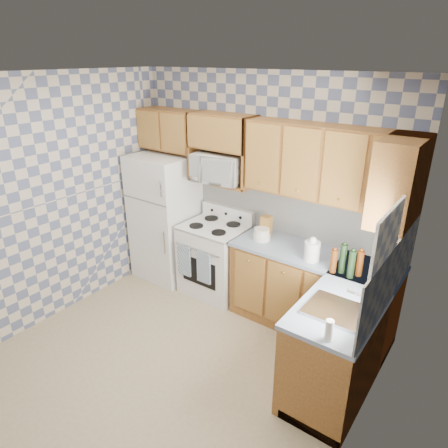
{
  "coord_description": "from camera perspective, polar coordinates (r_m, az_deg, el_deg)",
  "views": [
    {
      "loc": [
        2.25,
        -2.27,
        2.84
      ],
      "look_at": [
        0.05,
        0.75,
        1.25
      ],
      "focal_mm": 32.0,
      "sensor_mm": 36.0,
      "label": 1
    }
  ],
  "objects": [
    {
      "name": "floor",
      "position": [
        4.27,
        -6.84,
        -18.79
      ],
      "size": [
        3.4,
        3.4,
        0.0
      ],
      "primitive_type": "plane",
      "color": "#8D7A59",
      "rests_on": "ground"
    },
    {
      "name": "back_wall",
      "position": [
        4.72,
        5.61,
        4.53
      ],
      "size": [
        3.4,
        0.02,
        2.7
      ],
      "primitive_type": "cube",
      "color": "#515979",
      "rests_on": "ground"
    },
    {
      "name": "right_wall",
      "position": [
        2.77,
        19.17,
        -10.94
      ],
      "size": [
        0.02,
        3.2,
        2.7
      ],
      "primitive_type": "cube",
      "color": "#515979",
      "rests_on": "ground"
    },
    {
      "name": "backsplash_back",
      "position": [
        4.58,
        9.77,
        1.74
      ],
      "size": [
        2.6,
        0.02,
        0.56
      ],
      "primitive_type": "cube",
      "color": "silver",
      "rests_on": "back_wall"
    },
    {
      "name": "backsplash_right",
      "position": [
        3.52,
        22.79,
        -6.65
      ],
      "size": [
        0.02,
        1.6,
        0.56
      ],
      "primitive_type": "cube",
      "color": "silver",
      "rests_on": "right_wall"
    },
    {
      "name": "refrigerator",
      "position": [
        5.36,
        -8.33,
        0.92
      ],
      "size": [
        0.75,
        0.7,
        1.68
      ],
      "primitive_type": "cube",
      "color": "silver",
      "rests_on": "floor"
    },
    {
      "name": "stove_body",
      "position": [
        5.06,
        -1.27,
        -5.1
      ],
      "size": [
        0.76,
        0.65,
        0.9
      ],
      "primitive_type": "cube",
      "color": "silver",
      "rests_on": "floor"
    },
    {
      "name": "cooktop",
      "position": [
        4.87,
        -1.31,
        -0.37
      ],
      "size": [
        0.76,
        0.65,
        0.02
      ],
      "primitive_type": "cube",
      "color": "silver",
      "rests_on": "stove_body"
    },
    {
      "name": "backguard",
      "position": [
        5.03,
        0.57,
        1.62
      ],
      "size": [
        0.76,
        0.08,
        0.17
      ],
      "primitive_type": "cube",
      "color": "silver",
      "rests_on": "cooktop"
    },
    {
      "name": "dish_towel_left",
      "position": [
        4.92,
        -5.71,
        -5.15
      ],
      "size": [
        0.19,
        0.02,
        0.41
      ],
      "primitive_type": "cube",
      "color": "navy",
      "rests_on": "stove_body"
    },
    {
      "name": "dish_towel_right",
      "position": [
        4.74,
        -2.92,
        -6.2
      ],
      "size": [
        0.19,
        0.02,
        0.41
      ],
      "primitive_type": "cube",
      "color": "navy",
      "rests_on": "stove_body"
    },
    {
      "name": "base_cabinets_back",
      "position": [
        4.53,
        12.28,
        -9.53
      ],
      "size": [
        1.75,
        0.6,
        0.88
      ],
      "primitive_type": "cube",
      "color": "brown",
      "rests_on": "floor"
    },
    {
      "name": "base_cabinets_right",
      "position": [
        3.99,
        16.94,
        -15.13
      ],
      "size": [
        0.6,
        1.6,
        0.88
      ],
      "primitive_type": "cube",
      "color": "brown",
      "rests_on": "floor"
    },
    {
      "name": "countertop_back",
      "position": [
        4.3,
        12.77,
        -4.38
      ],
      "size": [
        1.77,
        0.63,
        0.04
      ],
      "primitive_type": "cube",
      "color": "slate",
      "rests_on": "base_cabinets_back"
    },
    {
      "name": "countertop_right",
      "position": [
        3.73,
        17.68,
        -9.51
      ],
      "size": [
        0.63,
        1.6,
        0.04
      ],
      "primitive_type": "cube",
      "color": "slate",
      "rests_on": "base_cabinets_right"
    },
    {
      "name": "upper_cabinets_back",
      "position": [
        4.09,
        14.74,
        8.3
      ],
      "size": [
        1.75,
        0.33,
        0.74
      ],
      "primitive_type": "cube",
      "color": "brown",
      "rests_on": "back_wall"
    },
    {
      "name": "upper_cabinets_fridge",
      "position": [
        5.19,
        -7.73,
        13.22
      ],
      "size": [
        0.82,
        0.33,
        0.5
      ],
      "primitive_type": "cube",
      "color": "brown",
      "rests_on": "back_wall"
    },
    {
      "name": "upper_cabinets_right",
      "position": [
        3.72,
        23.79,
        5.68
      ],
      "size": [
        0.33,
        0.7,
        0.74
      ],
      "primitive_type": "cube",
      "color": "brown",
      "rests_on": "right_wall"
    },
    {
      "name": "microwave_shelf",
      "position": [
        4.8,
        -0.21,
        6.06
      ],
      "size": [
        0.8,
        0.33,
        0.03
      ],
      "primitive_type": "cube",
      "color": "brown",
      "rests_on": "back_wall"
    },
    {
      "name": "microwave",
      "position": [
        4.72,
        -0.67,
        8.04
      ],
      "size": [
        0.66,
        0.5,
        0.33
      ],
      "primitive_type": "imported",
      "rotation": [
        0.0,
        0.0,
        0.16
      ],
      "color": "silver",
      "rests_on": "microwave_shelf"
    },
    {
      "name": "sink",
      "position": [
        3.43,
        15.81,
        -11.86
      ],
      "size": [
        0.48,
        0.4,
        0.03
      ],
      "primitive_type": "cube",
      "color": "#B7B7BC",
      "rests_on": "countertop_right"
    },
    {
      "name": "window",
      "position": [
        3.1,
        21.75,
        -5.31
      ],
      "size": [
        0.02,
        0.66,
        0.86
      ],
      "primitive_type": "cube",
      "color": "white",
      "rests_on": "right_wall"
    },
    {
      "name": "bottle_0",
      "position": [
        3.94,
        16.61,
        -4.76
      ],
      "size": [
        0.06,
        0.06,
        0.29
      ],
      "primitive_type": "cylinder",
      "color": "black",
      "rests_on": "countertop_back"
    },
    {
      "name": "bottle_1",
      "position": [
        3.88,
        17.74,
        -5.51
      ],
      "size": [
        0.06,
        0.06,
        0.27
      ],
      "primitive_type": "cylinder",
      "color": "black",
      "rests_on": "countertop_back"
    },
    {
      "name": "bottle_2",
      "position": [
        3.94,
        18.82,
        -5.33
      ],
      "size": [
        0.06,
        0.06,
        0.25
      ],
      "primitive_type": "cylinder",
      "color": "#51250A",
      "rests_on": "countertop_back"
    },
    {
      "name": "bottle_3",
      "position": [
        3.93,
        15.38,
        -5.13
      ],
      "size": [
        0.06,
        0.06,
        0.23
      ],
      "primitive_type": "cylinder",
      "color": "#51250A",
      "rests_on": "countertop_back"
    },
    {
      "name": "knife_block",
      "position": [
        4.58,
        6.05,
        -0.24
      ],
      "size": [
        0.11,
        0.11,
        0.24
      ],
      "primitive_type": "cube",
      "rotation": [
        0.0,
        0.0,
        0.02
      ],
      "color": "brown",
      "rests_on": "countertop_back"
    },
    {
      "name": "electric_kettle",
      "position": [
        4.11,
        12.46,
        -3.82
      ],
      "size": [
        0.16,
        0.16,
        0.2
      ],
      "primitive_type": "cylinder",
      "color": "silver",
      "rests_on": "countertop_back"
    },
    {
      "name": "food_containers",
      "position": [
        4.49,
        5.41,
        -1.44
      ],
      "size": [
        0.2,
        0.2,
        0.13
      ],
      "primitive_type": null,
      "color": "silver",
      "rests_on": "countertop_back"
    },
    {
      "name": "soap_bottle",
      "position": [
        3.07,
        14.79,
        -14.48
      ],
      "size": [
        0.06,
        0.06,
        0.17
      ],
      "primitive_type": "cylinder",
      "color": "silver",
      "rests_on": "countertop_right"
    }
  ]
}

